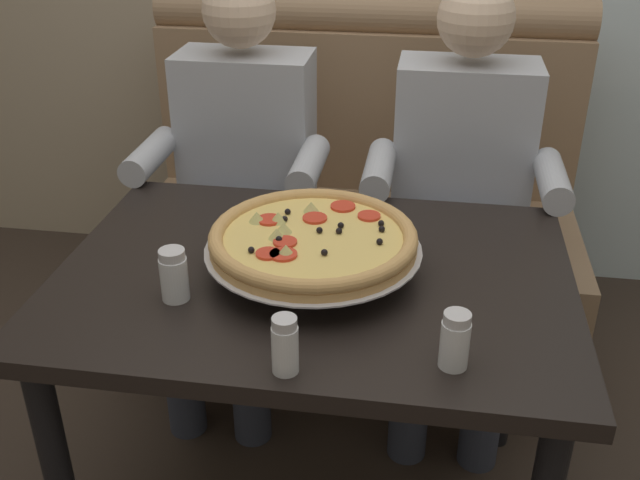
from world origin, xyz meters
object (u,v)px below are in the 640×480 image
(pizza, at_px, (312,240))
(shaker_pepper_flakes, at_px, (174,278))
(shaker_oregano, at_px, (285,349))
(booth_bench, at_px, (356,227))
(dining_table, at_px, (314,309))
(diner_left, at_px, (239,166))
(shaker_parmesan, at_px, (455,344))
(diner_right, at_px, (462,180))

(pizza, distance_m, shaker_pepper_flakes, 0.30)
(pizza, distance_m, shaker_oregano, 0.35)
(booth_bench, height_order, dining_table, booth_bench)
(diner_left, relative_size, shaker_parmesan, 11.51)
(diner_left, relative_size, shaker_pepper_flakes, 11.32)
(dining_table, height_order, shaker_pepper_flakes, shaker_pepper_flakes)
(diner_right, bearing_deg, dining_table, -118.23)
(diner_right, bearing_deg, shaker_pepper_flakes, -127.64)
(pizza, relative_size, shaker_pepper_flakes, 4.14)
(pizza, height_order, shaker_parmesan, pizza)
(dining_table, height_order, pizza, pizza)
(dining_table, xyz_separation_m, pizza, (-0.00, -0.01, 0.18))
(diner_left, distance_m, diner_right, 0.66)
(diner_left, height_order, shaker_parmesan, diner_left)
(diner_left, bearing_deg, booth_bench, 39.11)
(diner_right, xyz_separation_m, pizza, (-0.33, -0.62, 0.10))
(diner_right, relative_size, shaker_pepper_flakes, 11.32)
(booth_bench, xyz_separation_m, shaker_parmesan, (0.30, -1.17, 0.38))
(diner_right, bearing_deg, shaker_parmesan, -91.79)
(diner_right, height_order, shaker_parmesan, diner_right)
(shaker_parmesan, height_order, shaker_pepper_flakes, shaker_pepper_flakes)
(diner_left, distance_m, shaker_parmesan, 1.10)
(booth_bench, distance_m, diner_right, 0.52)
(pizza, relative_size, shaker_oregano, 4.18)
(shaker_oregano, bearing_deg, pizza, 91.79)
(shaker_parmesan, bearing_deg, shaker_oregano, -168.19)
(dining_table, relative_size, pizza, 2.41)
(shaker_oregano, bearing_deg, shaker_pepper_flakes, 143.74)
(booth_bench, relative_size, diner_right, 1.14)
(dining_table, distance_m, shaker_parmesan, 0.44)
(dining_table, height_order, diner_right, diner_right)
(dining_table, xyz_separation_m, shaker_parmesan, (0.30, -0.29, 0.15))
(pizza, xyz_separation_m, shaker_parmesan, (0.30, -0.28, -0.03))
(pizza, bearing_deg, shaker_parmesan, -43.08)
(diner_right, distance_m, shaker_oregano, 1.01)
(pizza, bearing_deg, diner_right, 61.77)
(diner_right, bearing_deg, shaker_oregano, -108.43)
(booth_bench, distance_m, shaker_parmesan, 1.26)
(dining_table, distance_m, diner_left, 0.70)
(booth_bench, bearing_deg, shaker_parmesan, -75.59)
(booth_bench, bearing_deg, pizza, -90.21)
(dining_table, bearing_deg, diner_left, 118.23)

